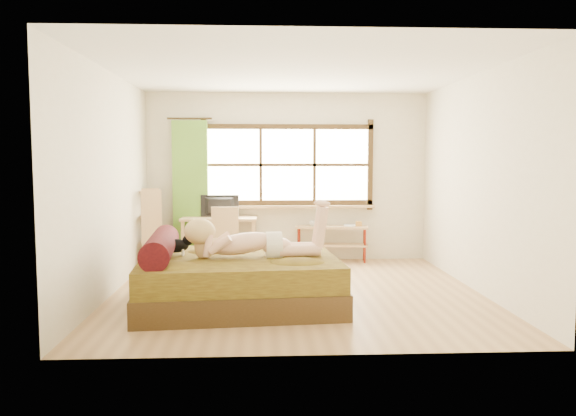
{
  "coord_description": "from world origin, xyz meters",
  "views": [
    {
      "loc": [
        -0.44,
        -6.82,
        1.64
      ],
      "look_at": [
        -0.09,
        0.2,
        1.03
      ],
      "focal_mm": 35.0,
      "sensor_mm": 36.0,
      "label": 1
    }
  ],
  "objects": [
    {
      "name": "pipe_shelf",
      "position": [
        0.71,
        2.07,
        0.42
      ],
      "size": [
        1.18,
        0.44,
        0.65
      ],
      "rotation": [
        0.0,
        0.0,
        -0.14
      ],
      "color": "tan",
      "rests_on": "floor"
    },
    {
      "name": "wall_front",
      "position": [
        0.0,
        -2.25,
        1.35
      ],
      "size": [
        4.5,
        0.0,
        4.5
      ],
      "primitive_type": "plane",
      "rotation": [
        -1.57,
        0.0,
        0.0
      ],
      "color": "silver",
      "rests_on": "floor"
    },
    {
      "name": "wall_right",
      "position": [
        2.25,
        0.0,
        1.35
      ],
      "size": [
        0.0,
        4.5,
        4.5
      ],
      "primitive_type": "plane",
      "rotation": [
        1.57,
        0.0,
        -1.57
      ],
      "color": "silver",
      "rests_on": "floor"
    },
    {
      "name": "woman",
      "position": [
        -0.54,
        -0.61,
        0.88
      ],
      "size": [
        1.57,
        0.57,
        0.66
      ],
      "primitive_type": null,
      "rotation": [
        0.0,
        0.0,
        0.08
      ],
      "color": "#EAB297",
      "rests_on": "bed"
    },
    {
      "name": "ceiling",
      "position": [
        0.0,
        0.0,
        2.7
      ],
      "size": [
        4.5,
        4.5,
        0.0
      ],
      "primitive_type": "plane",
      "rotation": [
        3.14,
        0.0,
        0.0
      ],
      "color": "white",
      "rests_on": "wall_back"
    },
    {
      "name": "book",
      "position": [
        0.9,
        2.07,
        0.58
      ],
      "size": [
        0.21,
        0.26,
        0.02
      ],
      "primitive_type": "imported",
      "rotation": [
        0.0,
        0.0,
        -0.14
      ],
      "color": "gray",
      "rests_on": "pipe_shelf"
    },
    {
      "name": "bed",
      "position": [
        -0.74,
        -0.56,
        0.3
      ],
      "size": [
        2.34,
        1.94,
        0.84
      ],
      "rotation": [
        0.0,
        0.0,
        0.08
      ],
      "color": "#33240F",
      "rests_on": "floor"
    },
    {
      "name": "bookshelf",
      "position": [
        -2.08,
        1.6,
        0.6
      ],
      "size": [
        0.41,
        0.57,
        1.19
      ],
      "rotation": [
        0.0,
        0.0,
        0.24
      ],
      "color": "tan",
      "rests_on": "floor"
    },
    {
      "name": "monitor",
      "position": [
        -1.08,
        2.0,
        0.91
      ],
      "size": [
        0.6,
        0.09,
        0.34
      ],
      "primitive_type": "imported",
      "rotation": [
        0.0,
        0.0,
        3.12
      ],
      "color": "black",
      "rests_on": "desk"
    },
    {
      "name": "kitten",
      "position": [
        -1.41,
        -0.46,
        0.68
      ],
      "size": [
        0.34,
        0.16,
        0.26
      ],
      "primitive_type": null,
      "rotation": [
        0.0,
        0.0,
        0.08
      ],
      "color": "black",
      "rests_on": "bed"
    },
    {
      "name": "wall_left",
      "position": [
        -2.25,
        0.0,
        1.35
      ],
      "size": [
        0.0,
        4.5,
        4.5
      ],
      "primitive_type": "plane",
      "rotation": [
        1.57,
        0.0,
        1.57
      ],
      "color": "silver",
      "rests_on": "floor"
    },
    {
      "name": "chair",
      "position": [
        -0.98,
        1.58,
        0.51
      ],
      "size": [
        0.42,
        0.42,
        0.92
      ],
      "rotation": [
        0.0,
        0.0,
        -0.02
      ],
      "color": "tan",
      "rests_on": "floor"
    },
    {
      "name": "desk",
      "position": [
        -1.08,
        1.95,
        0.64
      ],
      "size": [
        1.19,
        0.57,
        0.73
      ],
      "rotation": [
        0.0,
        0.0,
        -0.02
      ],
      "color": "tan",
      "rests_on": "floor"
    },
    {
      "name": "curtain",
      "position": [
        -1.55,
        2.13,
        1.15
      ],
      "size": [
        0.55,
        0.1,
        2.2
      ],
      "primitive_type": "cube",
      "color": "#568424",
      "rests_on": "wall_back"
    },
    {
      "name": "window",
      "position": [
        0.0,
        2.22,
        1.51
      ],
      "size": [
        2.8,
        0.16,
        1.46
      ],
      "color": "#FFEDBF",
      "rests_on": "wall_back"
    },
    {
      "name": "cup",
      "position": [
        0.4,
        2.07,
        0.62
      ],
      "size": [
        0.13,
        0.13,
        0.09
      ],
      "primitive_type": "imported",
      "rotation": [
        0.0,
        0.0,
        -0.14
      ],
      "color": "gray",
      "rests_on": "pipe_shelf"
    },
    {
      "name": "floor",
      "position": [
        0.0,
        0.0,
        0.0
      ],
      "size": [
        4.5,
        4.5,
        0.0
      ],
      "primitive_type": "plane",
      "color": "#9E754C",
      "rests_on": "ground"
    },
    {
      "name": "wall_back",
      "position": [
        0.0,
        2.25,
        1.35
      ],
      "size": [
        4.5,
        0.0,
        4.5
      ],
      "primitive_type": "plane",
      "rotation": [
        1.57,
        0.0,
        0.0
      ],
      "color": "silver",
      "rests_on": "floor"
    }
  ]
}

